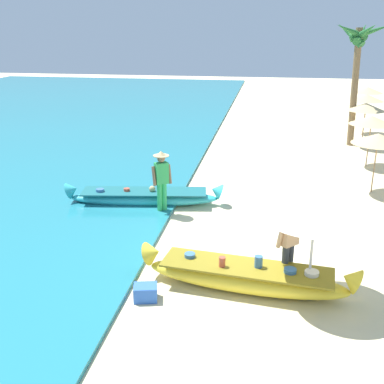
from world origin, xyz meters
The scene contains 13 objects.
ground_plane centered at (0.00, 0.00, 0.00)m, with size 80.00×80.00×0.00m, color beige.
boat_yellow_foreground centered at (0.17, -1.46, 0.29)m, with size 4.41×1.30×0.84m.
boat_cyan_midground centered at (-3.09, 2.83, 0.25)m, with size 4.70×1.44×0.75m.
person_vendor_hatted centered at (-2.42, 2.27, 1.06)m, with size 0.57×0.48×1.82m.
person_tourist_customer centered at (0.97, -1.12, 0.97)m, with size 0.53×0.53×1.71m.
patio_umbrella_large centered at (1.39, -1.48, 1.85)m, with size 1.97×1.97×2.07m.
parasol_row_0 centered at (3.78, 5.12, 1.75)m, with size 1.60×1.60×1.91m.
parasol_row_1 centered at (4.15, 8.22, 1.75)m, with size 1.60×1.60×1.91m.
parasol_row_2 centered at (4.48, 11.31, 1.75)m, with size 1.60×1.60×1.91m.
parasol_row_3 centered at (4.99, 14.11, 1.75)m, with size 1.60×1.60×1.91m.
parasol_row_4 centered at (5.56, 17.12, 1.75)m, with size 1.60×1.60×1.91m.
palm_tree_tall_inland centered at (3.93, 11.55, 4.13)m, with size 2.50×2.18×5.25m.
cooler_box centered at (-1.74, -2.15, 0.15)m, with size 0.45×0.35×0.30m, color blue.
Camera 1 is at (0.47, -9.88, 5.06)m, focal length 44.23 mm.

